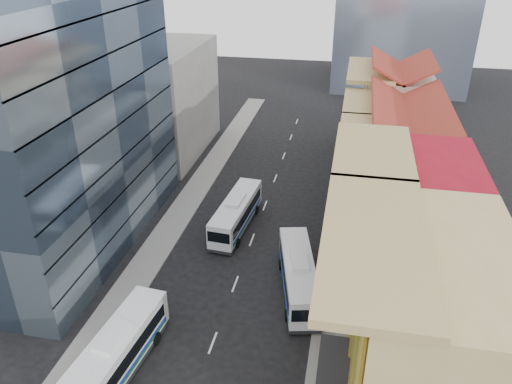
% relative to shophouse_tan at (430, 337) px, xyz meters
% --- Properties ---
extents(sidewalk_right, '(3.00, 90.00, 0.15)m').
position_rel_shophouse_tan_xyz_m(sidewalk_right, '(-5.50, 17.00, -5.92)').
color(sidewalk_right, slate).
rests_on(sidewalk_right, ground).
extents(sidewalk_left, '(3.00, 90.00, 0.15)m').
position_rel_shophouse_tan_xyz_m(sidewalk_left, '(-22.50, 17.00, -5.92)').
color(sidewalk_left, slate).
rests_on(sidewalk_left, ground).
extents(shophouse_tan, '(8.00, 14.00, 12.00)m').
position_rel_shophouse_tan_xyz_m(shophouse_tan, '(0.00, 0.00, 0.00)').
color(shophouse_tan, '#D4BB7A').
rests_on(shophouse_tan, ground).
extents(shophouse_red, '(8.00, 10.00, 12.00)m').
position_rel_shophouse_tan_xyz_m(shophouse_red, '(0.00, 12.00, 0.00)').
color(shophouse_red, maroon).
rests_on(shophouse_red, ground).
extents(shophouse_cream_near, '(8.00, 9.00, 10.00)m').
position_rel_shophouse_tan_xyz_m(shophouse_cream_near, '(0.00, 21.50, -1.00)').
color(shophouse_cream_near, beige).
rests_on(shophouse_cream_near, ground).
extents(shophouse_cream_mid, '(8.00, 9.00, 10.00)m').
position_rel_shophouse_tan_xyz_m(shophouse_cream_mid, '(0.00, 30.50, -1.00)').
color(shophouse_cream_mid, beige).
rests_on(shophouse_cream_mid, ground).
extents(shophouse_cream_far, '(8.00, 12.00, 11.00)m').
position_rel_shophouse_tan_xyz_m(shophouse_cream_far, '(0.00, 41.00, -0.50)').
color(shophouse_cream_far, beige).
rests_on(shophouse_cream_far, ground).
extents(office_tower, '(12.00, 26.00, 30.00)m').
position_rel_shophouse_tan_xyz_m(office_tower, '(-31.00, 14.00, 9.00)').
color(office_tower, '#405165').
rests_on(office_tower, ground).
extents(office_block_far, '(10.00, 18.00, 14.00)m').
position_rel_shophouse_tan_xyz_m(office_block_far, '(-30.00, 37.00, 1.00)').
color(office_block_far, gray).
rests_on(office_block_far, ground).
extents(bus_left_near, '(3.59, 11.02, 3.47)m').
position_rel_shophouse_tan_xyz_m(bus_left_near, '(-19.50, -0.96, -4.27)').
color(bus_left_near, white).
rests_on(bus_left_near, ground).
extents(bus_left_far, '(3.30, 10.69, 3.38)m').
position_rel_shophouse_tan_xyz_m(bus_left_far, '(-16.00, 18.97, -4.31)').
color(bus_left_far, silver).
rests_on(bus_left_far, ground).
extents(bus_right, '(4.77, 10.85, 3.39)m').
position_rel_shophouse_tan_xyz_m(bus_right, '(-8.65, 10.06, -4.31)').
color(bus_right, silver).
rests_on(bus_right, ground).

